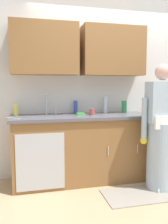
# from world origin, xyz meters

# --- Properties ---
(ground_plane) EXTENTS (9.00, 9.00, 0.00)m
(ground_plane) POSITION_xyz_m (0.00, 0.00, 0.00)
(ground_plane) COLOR tan
(kitchen_wall_with_uppers) EXTENTS (4.80, 0.44, 2.70)m
(kitchen_wall_with_uppers) POSITION_xyz_m (-0.14, 0.99, 1.48)
(kitchen_wall_with_uppers) COLOR silver
(kitchen_wall_with_uppers) RESTS_ON ground
(counter_cabinet) EXTENTS (1.90, 0.62, 0.90)m
(counter_cabinet) POSITION_xyz_m (-0.55, 0.70, 0.45)
(counter_cabinet) COLOR brown
(counter_cabinet) RESTS_ON ground
(countertop) EXTENTS (1.96, 0.66, 0.04)m
(countertop) POSITION_xyz_m (-0.55, 0.70, 0.92)
(countertop) COLOR #595960
(countertop) RESTS_ON counter_cabinet
(sink) EXTENTS (0.50, 0.36, 0.35)m
(sink) POSITION_xyz_m (-0.99, 0.71, 0.93)
(sink) COLOR #B7BABF
(sink) RESTS_ON counter_cabinet
(person_at_sink) EXTENTS (0.55, 0.34, 1.62)m
(person_at_sink) POSITION_xyz_m (0.38, 0.18, 0.69)
(person_at_sink) COLOR white
(person_at_sink) RESTS_ON ground
(floor_mat) EXTENTS (0.80, 0.50, 0.01)m
(floor_mat) POSITION_xyz_m (-0.02, 0.05, 0.01)
(floor_mat) COLOR gray
(floor_mat) RESTS_ON ground
(bottle_soap) EXTENTS (0.08, 0.08, 0.18)m
(bottle_soap) POSITION_xyz_m (0.15, 0.85, 1.03)
(bottle_soap) COLOR #2D8C4C
(bottle_soap) RESTS_ON countertop
(bottle_water_short) EXTENTS (0.06, 0.06, 0.19)m
(bottle_water_short) POSITION_xyz_m (-0.59, 0.93, 1.03)
(bottle_water_short) COLOR #334CB2
(bottle_water_short) RESTS_ON countertop
(bottle_dish_liquid) EXTENTS (0.06, 0.06, 0.25)m
(bottle_dish_liquid) POSITION_xyz_m (-0.15, 0.87, 1.06)
(bottle_dish_liquid) COLOR silver
(bottle_dish_liquid) RESTS_ON countertop
(bottle_cleaner_spray) EXTENTS (0.06, 0.06, 0.16)m
(bottle_cleaner_spray) POSITION_xyz_m (-1.45, 0.85, 1.02)
(bottle_cleaner_spray) COLOR #D8D14C
(bottle_cleaner_spray) RESTS_ON countertop
(cup_by_sink) EXTENTS (0.08, 0.08, 0.09)m
(cup_by_sink) POSITION_xyz_m (-0.41, 0.68, 0.98)
(cup_by_sink) COLOR #B24C47
(cup_by_sink) RESTS_ON countertop
(knife_on_counter) EXTENTS (0.20, 0.18, 0.01)m
(knife_on_counter) POSITION_xyz_m (-1.47, 0.57, 0.94)
(knife_on_counter) COLOR silver
(knife_on_counter) RESTS_ON countertop
(sponge) EXTENTS (0.11, 0.07, 0.03)m
(sponge) POSITION_xyz_m (-0.56, 0.71, 0.96)
(sponge) COLOR #4CBF4C
(sponge) RESTS_ON countertop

